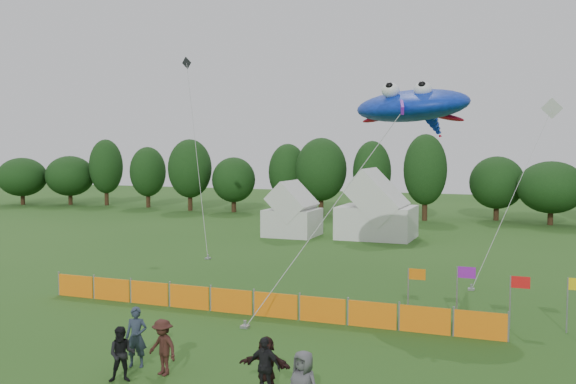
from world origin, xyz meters
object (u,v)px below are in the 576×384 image
(spectator_d, at_px, (264,366))
(stingray_kite, at_px, (414,107))
(barrier_fence, at_px, (253,303))
(tent_left, at_px, (292,214))
(spectator_b, at_px, (122,354))
(spectator_a, at_px, (136,337))
(tent_right, at_px, (377,212))
(spectator_c, at_px, (163,347))
(spectator_f, at_px, (266,365))

(spectator_d, bearing_deg, stingray_kite, 90.80)
(barrier_fence, bearing_deg, tent_left, 107.02)
(barrier_fence, relative_size, spectator_d, 11.97)
(spectator_b, bearing_deg, barrier_fence, 58.15)
(spectator_a, xyz_separation_m, stingray_kite, (6.12, 13.70, 7.85))
(tent_right, relative_size, spectator_a, 2.98)
(spectator_a, bearing_deg, spectator_c, -32.48)
(tent_left, bearing_deg, barrier_fence, -72.98)
(barrier_fence, distance_m, spectator_a, 7.04)
(stingray_kite, bearing_deg, tent_left, 127.41)
(spectator_f, bearing_deg, spectator_a, 170.99)
(spectator_a, distance_m, stingray_kite, 16.94)
(spectator_b, bearing_deg, tent_left, 73.39)
(spectator_d, bearing_deg, spectator_f, 99.13)
(tent_right, height_order, spectator_d, tent_right)
(barrier_fence, xyz_separation_m, spectator_d, (3.84, -7.68, 0.33))
(tent_right, distance_m, spectator_d, 31.80)
(spectator_d, distance_m, stingray_kite, 16.53)
(spectator_b, xyz_separation_m, stingray_kite, (5.77, 14.95, 7.98))
(spectator_f, distance_m, stingray_kite, 16.41)
(tent_left, relative_size, barrier_fence, 0.19)
(tent_left, bearing_deg, spectator_a, -78.39)
(spectator_f, bearing_deg, spectator_b, -173.18)
(spectator_a, relative_size, spectator_b, 1.15)
(barrier_fence, bearing_deg, spectator_b, -93.44)
(spectator_a, xyz_separation_m, spectator_c, (1.17, -0.33, -0.09))
(spectator_c, bearing_deg, stingray_kite, 88.10)
(spectator_c, height_order, stingray_kite, stingray_kite)
(tent_left, height_order, spectator_f, tent_left)
(tent_right, height_order, stingray_kite, stingray_kite)
(spectator_a, height_order, spectator_f, spectator_a)
(tent_left, distance_m, spectator_a, 30.31)
(tent_right, bearing_deg, spectator_b, -89.95)
(spectator_d, bearing_deg, tent_right, 104.36)
(spectator_c, bearing_deg, tent_right, 109.08)
(tent_right, xyz_separation_m, spectator_f, (4.35, -31.34, -1.20))
(spectator_f, bearing_deg, tent_left, 107.50)
(spectator_a, bearing_deg, spectator_b, -90.81)
(barrier_fence, bearing_deg, spectator_a, -96.96)
(tent_left, relative_size, tent_right, 0.69)
(tent_right, xyz_separation_m, spectator_a, (-0.33, -30.77, -1.07))
(tent_right, relative_size, stingray_kite, 0.35)
(tent_right, height_order, spectator_c, tent_right)
(spectator_d, bearing_deg, spectator_a, 177.93)
(spectator_d, bearing_deg, barrier_fence, 123.05)
(spectator_f, bearing_deg, tent_right, 95.78)
(barrier_fence, bearing_deg, spectator_c, -87.51)
(spectator_b, height_order, spectator_c, spectator_c)
(tent_right, bearing_deg, spectator_a, -90.62)
(tent_right, bearing_deg, barrier_fence, -88.75)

